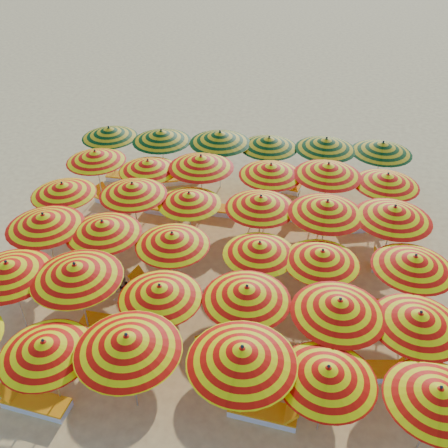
{
  "coord_description": "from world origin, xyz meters",
  "views": [
    {
      "loc": [
        1.99,
        -12.53,
        11.01
      ],
      "look_at": [
        0.0,
        0.5,
        1.6
      ],
      "focal_mm": 40.0,
      "sensor_mm": 36.0,
      "label": 1
    }
  ],
  "objects": [
    {
      "name": "umbrella_24",
      "position": [
        -5.39,
        3.43,
        2.12
      ],
      "size": [
        2.95,
        2.95,
        2.4
      ],
      "color": "silver",
      "rests_on": "ground"
    },
    {
      "name": "lounger_17",
      "position": [
        -2.79,
        5.48,
        0.15
      ],
      "size": [
        1.83,
        1.13,
        0.69
      ],
      "rotation": [
        0.0,
        0.0,
        3.49
      ],
      "color": "white",
      "rests_on": "ground"
    },
    {
      "name": "umbrella_14",
      "position": [
        -1.29,
        -1.18,
        2.09
      ],
      "size": [
        2.56,
        2.56,
        2.38
      ],
      "color": "silver",
      "rests_on": "ground"
    },
    {
      "name": "umbrella_22",
      "position": [
        3.22,
        0.93,
        2.29
      ],
      "size": [
        3.11,
        3.11,
        2.6
      ],
      "color": "silver",
      "rests_on": "ground"
    },
    {
      "name": "umbrella_25",
      "position": [
        -3.24,
        3.11,
        2.07
      ],
      "size": [
        2.93,
        2.93,
        2.35
      ],
      "color": "silver",
      "rests_on": "ground"
    },
    {
      "name": "lounger_18",
      "position": [
        1.64,
        5.56,
        0.15
      ],
      "size": [
        1.82,
        0.94,
        0.69
      ],
      "rotation": [
        0.0,
        0.0,
        -0.22
      ],
      "color": "white",
      "rests_on": "ground"
    },
    {
      "name": "lounger_12",
      "position": [
        -2.64,
        3.15,
        0.15
      ],
      "size": [
        1.8,
        0.81,
        0.69
      ],
      "rotation": [
        0.0,
        0.0,
        -0.14
      ],
      "color": "white",
      "rests_on": "ground"
    },
    {
      "name": "lounger_2",
      "position": [
        -2.81,
        -2.99,
        0.15
      ],
      "size": [
        1.77,
        0.69,
        0.69
      ],
      "rotation": [
        0.0,
        0.0,
        -0.06
      ],
      "color": "white",
      "rests_on": "ground"
    },
    {
      "name": "umbrella_8",
      "position": [
        -1.09,
        -3.4,
        2.08
      ],
      "size": [
        2.82,
        2.82,
        2.36
      ],
      "color": "silver",
      "rests_on": "ground"
    },
    {
      "name": "umbrella_16",
      "position": [
        3.09,
        -1.27,
        2.05
      ],
      "size": [
        2.86,
        2.86,
        2.33
      ],
      "color": "silver",
      "rests_on": "ground"
    },
    {
      "name": "umbrella_6",
      "position": [
        -5.32,
        -3.3,
        2.22
      ],
      "size": [
        2.98,
        2.98,
        2.52
      ],
      "color": "silver",
      "rests_on": "ground"
    },
    {
      "name": "umbrella_13",
      "position": [
        -3.48,
        -1.01,
        2.16
      ],
      "size": [
        2.86,
        2.86,
        2.46
      ],
      "color": "silver",
      "rests_on": "ground"
    },
    {
      "name": "umbrella_19",
      "position": [
        -3.25,
        1.27,
        2.16
      ],
      "size": [
        3.05,
        3.05,
        2.46
      ],
      "color": "silver",
      "rests_on": "ground"
    },
    {
      "name": "umbrella_15",
      "position": [
        1.3,
        -1.13,
        2.02
      ],
      "size": [
        2.86,
        2.86,
        2.29
      ],
      "color": "silver",
      "rests_on": "ground"
    },
    {
      "name": "umbrella_11",
      "position": [
        5.37,
        -3.46,
        2.14
      ],
      "size": [
        2.91,
        2.91,
        2.43
      ],
      "color": "silver",
      "rests_on": "ground"
    },
    {
      "name": "umbrella_28",
      "position": [
        3.31,
        3.42,
        2.28
      ],
      "size": [
        2.72,
        2.72,
        2.59
      ],
      "color": "silver",
      "rests_on": "ground"
    },
    {
      "name": "lounger_9",
      "position": [
        2.63,
        0.83,
        0.15
      ],
      "size": [
        1.82,
        1.26,
        0.69
      ],
      "rotation": [
        0.0,
        0.0,
        3.58
      ],
      "color": "white",
      "rests_on": "ground"
    },
    {
      "name": "umbrella_4",
      "position": [
        3.17,
        -5.36,
        2.09
      ],
      "size": [
        2.63,
        2.63,
        2.37
      ],
      "color": "silver",
      "rests_on": "ground"
    },
    {
      "name": "lounger_8",
      "position": [
        5.09,
        -1.12,
        0.15
      ],
      "size": [
        1.75,
        0.63,
        0.69
      ],
      "rotation": [
        0.0,
        0.0,
        -0.03
      ],
      "color": "white",
      "rests_on": "ground"
    },
    {
      "name": "umbrella_2",
      "position": [
        -1.31,
        -5.38,
        2.32
      ],
      "size": [
        3.24,
        3.24,
        2.64
      ],
      "color": "silver",
      "rests_on": "ground"
    },
    {
      "name": "umbrella_30",
      "position": [
        -5.56,
        5.47,
        2.14
      ],
      "size": [
        2.95,
        2.95,
        2.43
      ],
      "color": "silver",
      "rests_on": "ground"
    },
    {
      "name": "lounger_7",
      "position": [
        -1.89,
        -1.38,
        0.15
      ],
      "size": [
        1.83,
        1.06,
        0.69
      ],
      "rotation": [
        0.0,
        0.0,
        2.84
      ],
      "color": "white",
      "rests_on": "ground"
    },
    {
      "name": "ground",
      "position": [
        0.0,
        0.0,
        0.0
      ],
      "size": [
        120.0,
        120.0,
        0.0
      ],
      "primitive_type": "plane",
      "color": "#F4C96C",
      "rests_on": "ground"
    },
    {
      "name": "lounger_15",
      "position": [
        4.85,
        3.24,
        0.15
      ],
      "size": [
        1.83,
        1.05,
        0.69
      ],
      "rotation": [
        0.0,
        0.0,
        0.29
      ],
      "color": "white",
      "rests_on": "ground"
    },
    {
      "name": "umbrella_5",
      "position": [
        5.45,
        -5.54,
        2.08
      ],
      "size": [
        2.42,
        2.42,
        2.37
      ],
      "color": "silver",
      "rests_on": "ground"
    },
    {
      "name": "umbrella_32",
      "position": [
        -0.91,
        5.38,
        2.3
      ],
      "size": [
        2.82,
        2.82,
        2.61
      ],
      "color": "silver",
      "rests_on": "ground"
    },
    {
      "name": "umbrella_1",
      "position": [
        -3.23,
        -5.59,
        2.07
      ],
      "size": [
        2.76,
        2.76,
        2.35
      ],
      "color": "silver",
      "rests_on": "ground"
    },
    {
      "name": "lounger_10",
      "position": [
        5.79,
        0.91,
        0.15
      ],
      "size": [
        1.77,
        0.72,
        0.69
      ],
      "rotation": [
        0.0,
        0.0,
        3.06
      ],
      "color": "white",
      "rests_on": "ground"
    },
    {
      "name": "umbrella_31",
      "position": [
        -3.29,
        5.3,
        2.23
      ],
      "size": [
        3.09,
        3.09,
        2.53
      ],
      "color": "silver",
      "rests_on": "ground"
    },
    {
      "name": "umbrella_29",
      "position": [
        5.35,
        3.24,
        2.15
      ],
      "size": [
        3.0,
        3.0,
        2.45
      ],
      "color": "silver",
      "rests_on": "ground"
    },
    {
      "name": "lounger_6",
      "position": [
        -4.84,
        -1.27,
        0.15
      ],
      "size": [
        1.83,
        1.08,
        0.69
      ],
      "rotation": [
        0.0,
        0.0,
        3.45
      ],
      "color": "white",
      "rests_on": "ground"
    },
    {
      "name": "lounger_4",
      "position": [
        2.87,
        -3.41,
        0.15
      ],
      "size": [
        1.82,
        1.0,
        0.69
      ],
      "rotation": [
        0.0,
        0.0,
        3.4
      ],
      "color": "white",
      "rests_on": "ground"
    },
    {
      "name": "lounger_11",
      "position": [
        -4.88,
        3.44,
        0.15
      ],
      "size": [
        1.83,
        1.12,
        0.69
      ],
      "rotation": [
        0.0,
        0.0,
        2.8
      ],
      "color": "white",
      "rests_on": "ground"
    },
    {
      "name": "lounger_5",
      "position": [
        4.87,
        -3.5,
        0.15
      ],
      "size": [
        1.8,
        0.84,
        0.69
      ],
      "rotation": [
        0.0,
        0.0,
        0.16
      ],
      "color": "white",
      "rests_on": "ground"
    },
    {
      "name": "lounger_3",
      "position": [
        0.65,
        -3.05,
        0.15
      ],
      "size": [
        1.82,
        1.24,
        0.69
      ],
      "rotation": [
        0.0,
        0.0,
        0.43
      ],
      "color": "white",
      "rests_on": "ground"
    },
    {
      "name": "umbrella_18",
      "position": [
        -5.67,
        1.06,
        2.08
      ],
      "size": [
        2.83,
        2.83,
        2.36
      ],
      "color": "silver",
      "rests_on": "ground"
    },
    {
      "name": "umbrella_17",
      "position": [
        5.59,
        -1.25,
        2.14
      ],
      "size": [
        2.99,
        2.99,
        2.43
      ],
      "color": "silver",
      "rests_on": "ground"
    },
    {
      "name": "lounger_1",
      "position": [
        1.89,
        -5.18,
        0.15
      ],
      "size": [
        1.79,
        0.77,
        0.69
      ],
      "rotation": [
        0.0,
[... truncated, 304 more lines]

